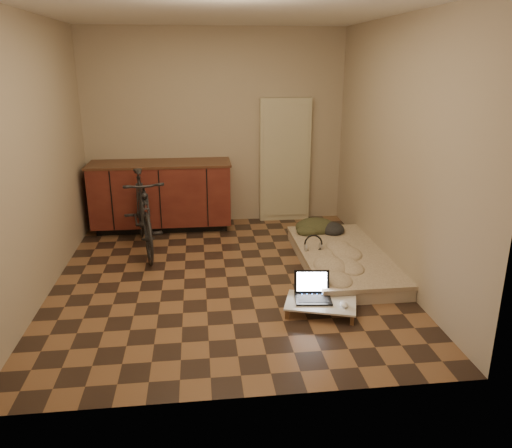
{
  "coord_description": "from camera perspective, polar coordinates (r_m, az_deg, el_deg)",
  "views": [
    {
      "loc": [
        -0.25,
        -4.83,
        2.16
      ],
      "look_at": [
        0.33,
        0.08,
        0.55
      ],
      "focal_mm": 35.0,
      "sensor_mm": 36.0,
      "label": 1
    }
  ],
  "objects": [
    {
      "name": "lap_desk",
      "position": [
        4.58,
        7.41,
        -8.97
      ],
      "size": [
        0.72,
        0.57,
        0.1
      ],
      "rotation": [
        0.0,
        0.0,
        -0.31
      ],
      "color": "brown",
      "rests_on": "ground"
    },
    {
      "name": "cabinets",
      "position": [
        6.76,
        -10.74,
        3.25
      ],
      "size": [
        1.84,
        0.62,
        0.91
      ],
      "color": "black",
      "rests_on": "ground"
    },
    {
      "name": "headphones",
      "position": [
        5.58,
        6.58,
        -2.18
      ],
      "size": [
        0.23,
        0.21,
        0.15
      ],
      "primitive_type": null,
      "rotation": [
        0.0,
        0.0,
        0.0
      ],
      "color": "black",
      "rests_on": "futon"
    },
    {
      "name": "futon",
      "position": [
        5.62,
        9.86,
        -3.94
      ],
      "size": [
        0.92,
        1.9,
        0.16
      ],
      "rotation": [
        0.0,
        0.0,
        -0.0
      ],
      "color": "#C4B49D",
      "rests_on": "ground"
    },
    {
      "name": "clothing_pile",
      "position": [
        6.21,
        7.32,
        0.2
      ],
      "size": [
        0.53,
        0.44,
        0.21
      ],
      "primitive_type": null,
      "rotation": [
        0.0,
        0.0,
        -0.0
      ],
      "color": "#343720",
      "rests_on": "futon"
    },
    {
      "name": "appliance_panel",
      "position": [
        7.0,
        3.32,
        7.24
      ],
      "size": [
        0.7,
        0.1,
        1.7
      ],
      "primitive_type": "cube",
      "color": "beige",
      "rests_on": "ground"
    },
    {
      "name": "bicycle",
      "position": [
        6.01,
        -12.82,
        1.73
      ],
      "size": [
        0.78,
        1.66,
        1.04
      ],
      "primitive_type": "imported",
      "rotation": [
        0.0,
        0.0,
        0.2
      ],
      "color": "black",
      "rests_on": "ground"
    },
    {
      "name": "mouse",
      "position": [
        4.52,
        10.01,
        -9.02
      ],
      "size": [
        0.07,
        0.11,
        0.04
      ],
      "primitive_type": "ellipsoid",
      "rotation": [
        0.0,
        0.0,
        0.02
      ],
      "color": "white",
      "rests_on": "lap_desk"
    },
    {
      "name": "room_shell",
      "position": [
        4.91,
        -3.7,
        7.93
      ],
      "size": [
        3.5,
        4.0,
        2.6
      ],
      "color": "brown",
      "rests_on": "ground"
    },
    {
      "name": "laptop",
      "position": [
        4.62,
        6.49,
        -7.82
      ],
      "size": [
        0.36,
        0.33,
        0.22
      ],
      "rotation": [
        0.0,
        0.0,
        -0.11
      ],
      "color": "black",
      "rests_on": "lap_desk"
    }
  ]
}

